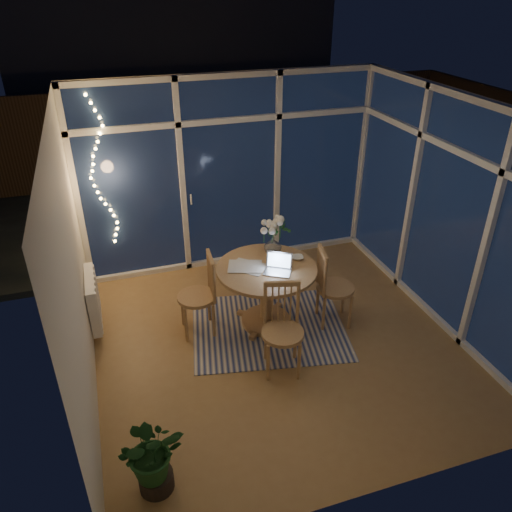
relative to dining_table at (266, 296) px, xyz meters
name	(u,v)px	position (x,y,z in m)	size (l,w,h in m)	color
floor	(279,342)	(0.03, -0.37, -0.39)	(4.00, 4.00, 0.00)	olive
ceiling	(286,109)	(0.03, -0.37, 2.21)	(4.00, 4.00, 0.00)	silver
wall_back	(230,174)	(0.03, 1.63, 0.91)	(4.00, 0.04, 2.60)	silver
wall_front	(387,373)	(0.03, -2.37, 0.91)	(4.00, 0.04, 2.60)	silver
wall_left	(73,272)	(-1.97, -0.37, 0.91)	(0.04, 4.00, 2.60)	silver
wall_right	(451,214)	(2.03, -0.37, 0.91)	(0.04, 4.00, 2.60)	silver
window_wall_back	(231,175)	(0.03, 1.59, 0.91)	(4.00, 0.10, 2.60)	white
window_wall_right	(448,215)	(1.99, -0.37, 0.91)	(0.10, 4.00, 2.60)	white
radiator	(93,299)	(-1.91, 0.53, 0.01)	(0.10, 0.70, 0.58)	white
fairy_lights	(100,174)	(-1.62, 1.51, 1.14)	(0.24, 0.10, 1.85)	#F0BD60
garden_patio	(216,185)	(0.53, 4.63, -0.45)	(12.00, 6.00, 0.10)	black
garden_fence	(183,133)	(0.03, 5.13, 0.51)	(11.00, 0.08, 1.80)	#3A2715
neighbour_roof	(168,43)	(0.33, 8.13, 1.81)	(7.00, 3.00, 2.20)	#30333A
garden_shrubs	(160,200)	(-0.77, 3.03, 0.06)	(0.90, 0.90, 0.90)	#193316
rug	(269,328)	(0.00, -0.10, -0.38)	(1.76, 1.41, 0.01)	beige
dining_table	(266,296)	(0.00, 0.00, 0.00)	(1.13, 1.13, 0.77)	#9D6647
chair_left	(196,295)	(-0.79, 0.11, 0.11)	(0.46, 0.46, 0.99)	#9D6647
chair_right	(335,286)	(0.77, -0.20, 0.11)	(0.46, 0.46, 0.99)	#9D6647
chair_front	(283,331)	(-0.10, -0.79, 0.11)	(0.46, 0.46, 0.99)	#9D6647
laptop	(277,264)	(0.08, -0.14, 0.49)	(0.29, 0.25, 0.21)	#B4B4B9
flower_vase	(273,246)	(0.17, 0.28, 0.49)	(0.20, 0.20, 0.21)	silver
bowl	(298,257)	(0.40, 0.08, 0.41)	(0.15, 0.15, 0.04)	white
newspapers	(248,267)	(-0.19, 0.07, 0.39)	(0.38, 0.29, 0.01)	silver
phone	(279,274)	(0.09, -0.18, 0.39)	(0.11, 0.05, 0.01)	black
potted_plant	(153,456)	(-1.55, -1.79, -0.01)	(0.54, 0.47, 0.76)	#19471D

